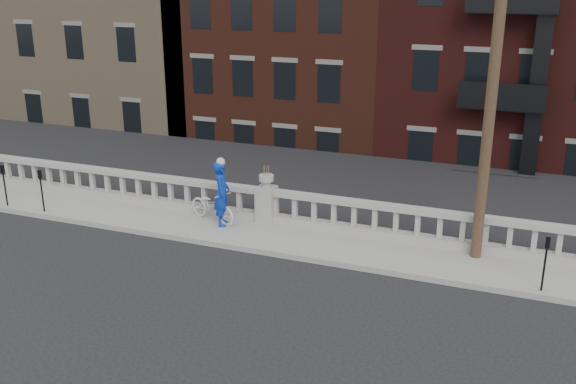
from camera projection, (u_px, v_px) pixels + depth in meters
name	position (u px, v px, depth m)	size (l,w,h in m)	color
ground	(205.00, 279.00, 16.10)	(120.00, 120.00, 0.00)	black
sidewalk	(254.00, 234.00, 18.73)	(32.00, 2.20, 0.15)	gray
balustrade	(267.00, 206.00, 19.38)	(28.00, 0.34, 1.03)	gray
planter_pedestal	(267.00, 200.00, 19.32)	(0.55, 0.55, 1.76)	gray
lower_level	(412.00, 64.00, 35.40)	(80.00, 44.00, 20.80)	#605E59
utility_pole	(495.00, 63.00, 15.46)	(1.60, 0.28, 10.00)	#422D1E
parking_meter_b	(4.00, 181.00, 20.60)	(0.10, 0.09, 1.36)	black
parking_meter_c	(41.00, 186.00, 20.08)	(0.10, 0.09, 1.36)	black
parking_meter_d	(546.00, 258.00, 14.95)	(0.10, 0.09, 1.36)	black
bicycle	(212.00, 206.00, 19.42)	(0.63, 1.82, 0.96)	silver
cyclist	(222.00, 193.00, 18.96)	(0.72, 0.47, 1.97)	#0C32B5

